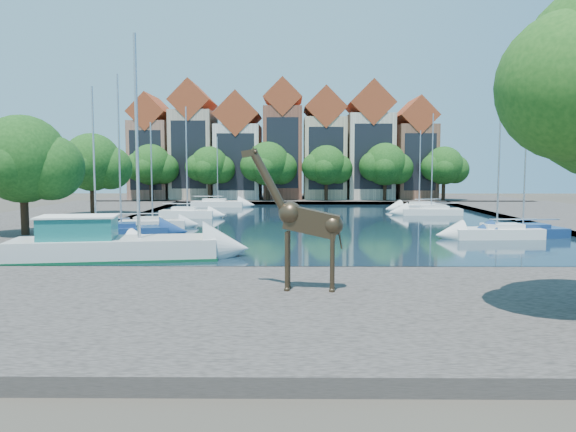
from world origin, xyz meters
name	(u,v)px	position (x,y,z in m)	size (l,w,h in m)	color
ground	(346,277)	(0.00, 0.00, 0.00)	(160.00, 160.00, 0.00)	#38332B
water_basin	(321,224)	(0.00, 24.00, 0.04)	(38.00, 50.00, 0.08)	black
near_quay	(365,309)	(0.00, -7.00, 0.25)	(50.00, 14.00, 0.50)	#514A46
far_quay	(310,200)	(0.00, 56.00, 0.25)	(60.00, 16.00, 0.50)	#514A46
left_quay	(45,221)	(-25.00, 24.00, 0.25)	(14.00, 52.00, 0.50)	#514A46
townhouse_west_end	(153,151)	(-23.00, 55.99, 7.36)	(5.44, 9.18, 14.93)	#956551
townhouse_west_mid	(194,145)	(-17.00, 55.99, 8.23)	(5.94, 9.18, 16.79)	tan
townhouse_west_inner	(239,151)	(-10.50, 55.99, 7.35)	(6.43, 9.18, 15.15)	silver
townhouse_center	(283,144)	(-4.00, 55.99, 8.36)	(5.44, 9.18, 16.93)	brown
townhouse_east_inner	(324,148)	(2.00, 55.99, 7.73)	(5.94, 9.18, 15.79)	#C3B28B
townhouse_east_mid	(369,146)	(8.50, 55.99, 8.10)	(6.43, 9.18, 16.65)	beige
townhouse_east_end	(414,153)	(15.00, 55.99, 7.11)	(5.44, 9.18, 14.43)	brown
far_tree_far_west	(152,166)	(-21.90, 50.49, 5.18)	(7.28, 5.60, 7.68)	#332114
far_tree_west	(210,167)	(-13.91, 50.49, 5.08)	(6.76, 5.20, 7.36)	#332114
far_tree_mid_west	(269,165)	(-5.89, 50.49, 5.29)	(7.80, 6.00, 8.00)	#332114
far_tree_mid_east	(327,166)	(2.10, 50.49, 5.13)	(7.02, 5.40, 7.52)	#332114
far_tree_east	(386,166)	(10.11, 50.49, 5.24)	(7.54, 5.80, 7.84)	#332114
far_tree_far_east	(445,167)	(18.09, 50.49, 5.08)	(6.76, 5.20, 7.36)	#332114
side_tree_left_near	(24,162)	(-20.89, 11.99, 5.49)	(7.80, 6.00, 8.20)	#332114
side_tree_left_far	(93,164)	(-21.90, 27.99, 5.38)	(7.28, 5.60, 7.88)	#332114
giraffe_statue	(304,221)	(-2.12, -5.05, 3.15)	(3.78, 0.81, 5.40)	#35281A
motorsailer	(108,242)	(-12.73, 4.34, 1.03)	(11.39, 4.96, 12.29)	silver
sailboat_left_a	(96,239)	(-15.00, 8.90, 0.63)	(6.06, 3.00, 10.07)	white
sailboat_left_b	(121,229)	(-15.00, 14.07, 0.65)	(7.00, 3.98, 11.64)	navy
sailboat_left_c	(153,222)	(-14.23, 20.07, 0.58)	(5.55, 2.67, 8.71)	silver
sailboat_left_d	(187,212)	(-13.03, 29.17, 0.70)	(5.36, 2.06, 10.91)	white
sailboat_left_e	(218,203)	(-12.00, 44.00, 0.62)	(6.53, 2.50, 8.74)	white
sailboat_right_a	(497,230)	(12.00, 13.59, 0.65)	(6.25, 2.48, 10.08)	silver
sailboat_right_b	(523,230)	(14.06, 14.12, 0.63)	(6.48, 3.25, 12.05)	navy
sailboat_right_c	(431,210)	(12.00, 32.68, 0.61)	(6.18, 2.25, 10.56)	silver
sailboat_right_d	(419,206)	(12.00, 38.38, 0.62)	(6.21, 3.53, 9.17)	silver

